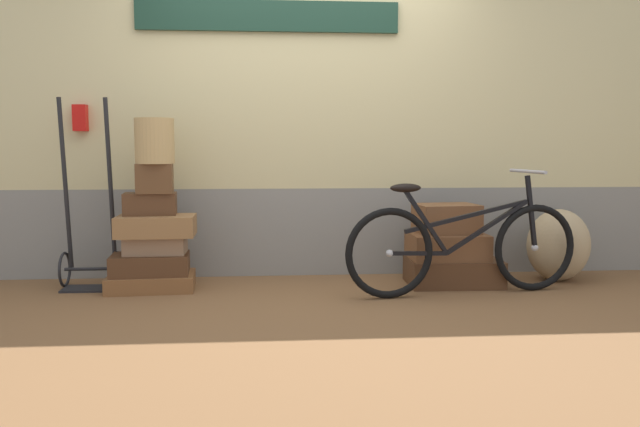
{
  "coord_description": "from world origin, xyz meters",
  "views": [
    {
      "loc": [
        -0.29,
        -4.31,
        1.03
      ],
      "look_at": [
        0.07,
        0.25,
        0.55
      ],
      "focal_mm": 35.72,
      "sensor_mm": 36.0,
      "label": 1
    }
  ],
  "objects_px": {
    "suitcase_5": "(155,179)",
    "burlap_sack": "(558,245)",
    "suitcase_0": "(152,282)",
    "suitcase_4": "(150,204)",
    "luggage_trolley": "(89,241)",
    "suitcase_8": "(446,219)",
    "suitcase_6": "(453,271)",
    "suitcase_2": "(156,245)",
    "wicker_basket": "(155,141)",
    "suitcase_3": "(156,226)",
    "suitcase_7": "(447,246)",
    "bicycle": "(463,247)",
    "suitcase_1": "(150,264)"
  },
  "relations": [
    {
      "from": "suitcase_5",
      "to": "burlap_sack",
      "type": "xyz_separation_m",
      "value": [
        3.04,
        0.07,
        -0.53
      ]
    },
    {
      "from": "suitcase_0",
      "to": "suitcase_4",
      "type": "distance_m",
      "value": 0.57
    },
    {
      "from": "suitcase_4",
      "to": "luggage_trolley",
      "type": "xyz_separation_m",
      "value": [
        -0.46,
        0.06,
        -0.28
      ]
    },
    {
      "from": "suitcase_5",
      "to": "suitcase_8",
      "type": "bearing_deg",
      "value": -3.32
    },
    {
      "from": "suitcase_5",
      "to": "suitcase_6",
      "type": "bearing_deg",
      "value": -3.86
    },
    {
      "from": "suitcase_2",
      "to": "wicker_basket",
      "type": "relative_size",
      "value": 1.33
    },
    {
      "from": "suitcase_4",
      "to": "suitcase_5",
      "type": "bearing_deg",
      "value": -52.79
    },
    {
      "from": "suitcase_3",
      "to": "suitcase_7",
      "type": "bearing_deg",
      "value": -1.44
    },
    {
      "from": "suitcase_7",
      "to": "bicycle",
      "type": "relative_size",
      "value": 0.33
    },
    {
      "from": "suitcase_4",
      "to": "burlap_sack",
      "type": "xyz_separation_m",
      "value": [
        3.09,
        0.02,
        -0.34
      ]
    },
    {
      "from": "suitcase_8",
      "to": "luggage_trolley",
      "type": "height_order",
      "value": "luggage_trolley"
    },
    {
      "from": "suitcase_7",
      "to": "suitcase_8",
      "type": "bearing_deg",
      "value": 102.49
    },
    {
      "from": "suitcase_2",
      "to": "suitcase_4",
      "type": "bearing_deg",
      "value": 136.33
    },
    {
      "from": "suitcase_0",
      "to": "suitcase_3",
      "type": "bearing_deg",
      "value": -7.67
    },
    {
      "from": "luggage_trolley",
      "to": "bicycle",
      "type": "height_order",
      "value": "luggage_trolley"
    },
    {
      "from": "suitcase_0",
      "to": "suitcase_6",
      "type": "bearing_deg",
      "value": -3.97
    },
    {
      "from": "suitcase_5",
      "to": "luggage_trolley",
      "type": "distance_m",
      "value": 0.69
    },
    {
      "from": "suitcase_8",
      "to": "bicycle",
      "type": "distance_m",
      "value": 0.38
    },
    {
      "from": "suitcase_2",
      "to": "suitcase_0",
      "type": "bearing_deg",
      "value": -147.33
    },
    {
      "from": "bicycle",
      "to": "suitcase_4",
      "type": "bearing_deg",
      "value": 170.14
    },
    {
      "from": "bicycle",
      "to": "suitcase_0",
      "type": "bearing_deg",
      "value": 171.5
    },
    {
      "from": "suitcase_1",
      "to": "suitcase_4",
      "type": "bearing_deg",
      "value": 84.38
    },
    {
      "from": "suitcase_6",
      "to": "suitcase_0",
      "type": "bearing_deg",
      "value": -178.53
    },
    {
      "from": "suitcase_0",
      "to": "bicycle",
      "type": "relative_size",
      "value": 0.36
    },
    {
      "from": "suitcase_4",
      "to": "suitcase_6",
      "type": "xyz_separation_m",
      "value": [
        2.24,
        -0.06,
        -0.52
      ]
    },
    {
      "from": "suitcase_2",
      "to": "suitcase_3",
      "type": "distance_m",
      "value": 0.14
    },
    {
      "from": "suitcase_1",
      "to": "suitcase_4",
      "type": "height_order",
      "value": "suitcase_4"
    },
    {
      "from": "suitcase_3",
      "to": "suitcase_4",
      "type": "bearing_deg",
      "value": 128.66
    },
    {
      "from": "suitcase_6",
      "to": "luggage_trolley",
      "type": "xyz_separation_m",
      "value": [
        -2.7,
        0.12,
        0.25
      ]
    },
    {
      "from": "suitcase_8",
      "to": "bicycle",
      "type": "xyz_separation_m",
      "value": [
        0.02,
        -0.35,
        -0.16
      ]
    },
    {
      "from": "wicker_basket",
      "to": "luggage_trolley",
      "type": "xyz_separation_m",
      "value": [
        -0.51,
        0.09,
        -0.73
      ]
    },
    {
      "from": "suitcase_2",
      "to": "wicker_basket",
      "type": "bearing_deg",
      "value": 16.42
    },
    {
      "from": "suitcase_4",
      "to": "bicycle",
      "type": "height_order",
      "value": "bicycle"
    },
    {
      "from": "suitcase_0",
      "to": "suitcase_8",
      "type": "height_order",
      "value": "suitcase_8"
    },
    {
      "from": "suitcase_2",
      "to": "burlap_sack",
      "type": "xyz_separation_m",
      "value": [
        3.05,
        0.05,
        -0.05
      ]
    },
    {
      "from": "suitcase_2",
      "to": "luggage_trolley",
      "type": "xyz_separation_m",
      "value": [
        -0.5,
        0.1,
        0.02
      ]
    },
    {
      "from": "luggage_trolley",
      "to": "suitcase_5",
      "type": "bearing_deg",
      "value": -12.62
    },
    {
      "from": "bicycle",
      "to": "burlap_sack",
      "type": "bearing_deg",
      "value": 24.55
    },
    {
      "from": "bicycle",
      "to": "wicker_basket",
      "type": "bearing_deg",
      "value": 170.69
    },
    {
      "from": "suitcase_0",
      "to": "suitcase_8",
      "type": "relative_size",
      "value": 1.38
    },
    {
      "from": "burlap_sack",
      "to": "suitcase_7",
      "type": "bearing_deg",
      "value": -175.55
    },
    {
      "from": "suitcase_7",
      "to": "suitcase_1",
      "type": "bearing_deg",
      "value": 179.81
    },
    {
      "from": "suitcase_2",
      "to": "suitcase_6",
      "type": "relative_size",
      "value": 0.64
    },
    {
      "from": "suitcase_3",
      "to": "luggage_trolley",
      "type": "relative_size",
      "value": 0.4
    },
    {
      "from": "bicycle",
      "to": "suitcase_5",
      "type": "bearing_deg",
      "value": 171.2
    },
    {
      "from": "suitcase_2",
      "to": "suitcase_8",
      "type": "height_order",
      "value": "suitcase_8"
    },
    {
      "from": "suitcase_0",
      "to": "suitcase_8",
      "type": "bearing_deg",
      "value": -3.43
    },
    {
      "from": "bicycle",
      "to": "suitcase_3",
      "type": "bearing_deg",
      "value": 171.4
    },
    {
      "from": "suitcase_2",
      "to": "suitcase_7",
      "type": "relative_size",
      "value": 0.77
    },
    {
      "from": "suitcase_5",
      "to": "luggage_trolley",
      "type": "height_order",
      "value": "luggage_trolley"
    }
  ]
}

